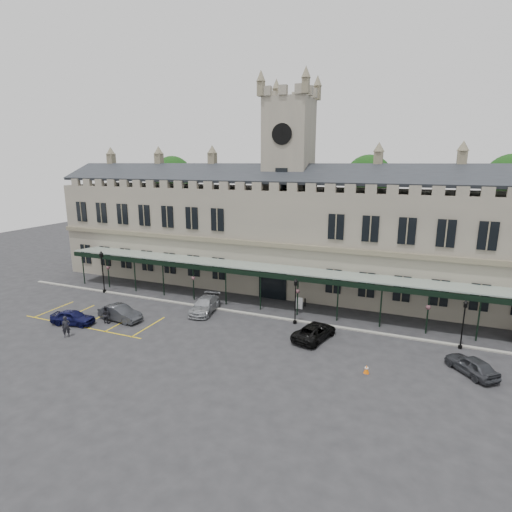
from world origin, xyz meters
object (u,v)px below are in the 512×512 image
at_px(lamp_post_mid, 295,297).
at_px(car_van, 314,332).
at_px(car_right_a, 472,365).
at_px(person_b, 106,315).
at_px(lamp_post_left, 102,268).
at_px(sign_board, 299,303).
at_px(car_left_a, 73,317).
at_px(clock_tower, 288,179).
at_px(person_a, 66,327).
at_px(car_left_b, 120,313).
at_px(car_taxi, 205,305).
at_px(lamp_post_right, 464,320).
at_px(traffic_cone, 366,369).
at_px(station_building, 287,235).

height_order(lamp_post_mid, car_van, lamp_post_mid).
xyz_separation_m(car_right_a, person_b, (-31.30, -2.64, 0.17)).
distance_m(lamp_post_left, sign_board, 23.24).
bearing_deg(car_left_a, clock_tower, -49.06).
relative_size(clock_tower, car_left_a, 6.06).
distance_m(car_van, person_a, 21.74).
bearing_deg(sign_board, lamp_post_left, -172.73).
xyz_separation_m(car_left_b, car_taxi, (6.50, 5.09, -0.00)).
relative_size(lamp_post_left, sign_board, 3.98).
height_order(lamp_post_right, car_taxi, lamp_post_right).
distance_m(sign_board, car_left_a, 22.26).
bearing_deg(person_b, clock_tower, -125.04).
relative_size(car_left_b, car_van, 0.93).
bearing_deg(lamp_post_left, lamp_post_right, -0.53).
bearing_deg(lamp_post_right, car_taxi, -178.30).
relative_size(lamp_post_right, car_left_b, 0.94).
height_order(sign_board, car_van, car_van).
bearing_deg(traffic_cone, clock_tower, 123.69).
xyz_separation_m(lamp_post_left, car_left_b, (7.65, -6.15, -2.24)).
xyz_separation_m(clock_tower, car_left_b, (-11.50, -16.73, -12.37)).
xyz_separation_m(traffic_cone, car_taxi, (-16.96, 6.30, 0.43)).
distance_m(car_left_a, person_b, 3.06).
height_order(clock_tower, car_van, clock_tower).
bearing_deg(lamp_post_right, station_building, 149.78).
height_order(station_building, car_right_a, station_building).
xyz_separation_m(lamp_post_mid, lamp_post_right, (14.17, 0.13, -0.15)).
height_order(car_van, car_right_a, car_right_a).
height_order(clock_tower, car_left_b, clock_tower).
bearing_deg(person_a, person_b, 25.04).
distance_m(clock_tower, traffic_cone, 25.07).
height_order(lamp_post_right, car_van, lamp_post_right).
height_order(lamp_post_right, traffic_cone, lamp_post_right).
distance_m(lamp_post_left, car_left_b, 10.06).
bearing_deg(car_van, traffic_cone, 154.73).
bearing_deg(sign_board, traffic_cone, -53.89).
height_order(clock_tower, sign_board, clock_tower).
xyz_separation_m(clock_tower, person_a, (-13.27, -21.55, -12.16)).
bearing_deg(car_left_a, lamp_post_mid, -78.35).
height_order(lamp_post_left, lamp_post_mid, lamp_post_left).
distance_m(station_building, lamp_post_mid, 12.44).
height_order(car_left_a, car_taxi, car_taxi).
distance_m(station_building, car_van, 16.36).
bearing_deg(person_a, car_left_a, 75.78).
bearing_deg(car_right_a, clock_tower, -78.69).
height_order(car_right_a, person_a, person_a).
distance_m(station_building, car_right_a, 24.92).
relative_size(station_building, lamp_post_right, 14.11).
xyz_separation_m(station_building, car_van, (7.00, -13.60, -5.79)).
bearing_deg(lamp_post_right, sign_board, 165.75).
xyz_separation_m(lamp_post_mid, car_left_a, (-19.45, -8.14, -1.97)).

